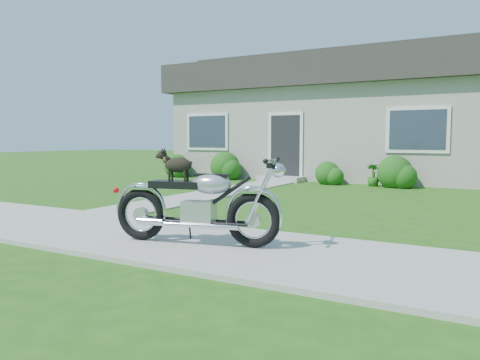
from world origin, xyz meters
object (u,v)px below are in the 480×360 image
house (358,116)px  motorcycle_with_dog (198,203)px  potted_plant_left (228,167)px  potted_plant_right (373,175)px

house → motorcycle_with_dog: 12.31m
house → potted_plant_left: 5.15m
potted_plant_left → house: bearing=45.3°
house → potted_plant_left: house is taller
potted_plant_left → potted_plant_right: 4.83m
potted_plant_right → motorcycle_with_dog: (-0.07, -8.68, 0.23)m
potted_plant_left → potted_plant_right: potted_plant_left is taller
potted_plant_right → motorcycle_with_dog: motorcycle_with_dog is taller
house → potted_plant_right: size_ratio=19.70×
house → potted_plant_left: (-3.41, -3.44, -1.75)m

